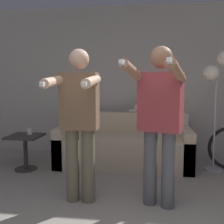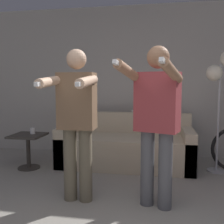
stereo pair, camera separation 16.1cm
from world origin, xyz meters
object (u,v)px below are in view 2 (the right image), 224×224
(cat, at_px, (148,108))
(side_table, at_px, (28,144))
(cup, at_px, (33,131))
(person_right, at_px, (156,116))
(floor_lamp, at_px, (221,74))
(couch, at_px, (126,147))
(person_left, at_px, (77,116))

(cat, distance_m, side_table, 1.95)
(side_table, height_order, cup, cup)
(person_right, distance_m, side_table, 2.18)
(floor_lamp, relative_size, cup, 19.68)
(couch, bearing_deg, cat, 45.67)
(person_left, relative_size, side_table, 3.15)
(cup, bearing_deg, person_left, -44.41)
(person_left, xyz_separation_m, cup, (-1.02, 1.00, -0.36))
(person_right, height_order, side_table, person_right)
(person_left, xyz_separation_m, floor_lamp, (1.69, 1.28, 0.47))
(couch, bearing_deg, cup, -165.01)
(person_left, distance_m, side_table, 1.52)
(couch, relative_size, side_table, 3.94)
(couch, height_order, floor_lamp, floor_lamp)
(couch, bearing_deg, person_right, -70.74)
(person_right, bearing_deg, cup, 169.56)
(couch, xyz_separation_m, floor_lamp, (1.34, -0.09, 1.12))
(couch, distance_m, person_right, 1.59)
(cat, bearing_deg, side_table, -156.46)
(side_table, bearing_deg, couch, 16.88)
(side_table, bearing_deg, person_left, -41.34)
(couch, relative_size, floor_lamp, 1.17)
(couch, relative_size, cup, 23.08)
(floor_lamp, relative_size, side_table, 3.36)
(cat, bearing_deg, couch, -134.33)
(cat, xyz_separation_m, floor_lamp, (1.02, -0.41, 0.52))
(person_left, xyz_separation_m, person_right, (0.82, 0.00, 0.03))
(couch, xyz_separation_m, side_table, (-1.41, -0.43, 0.09))
(couch, relative_size, person_right, 1.24)
(person_left, relative_size, cat, 3.53)
(person_left, relative_size, person_right, 0.99)
(floor_lamp, bearing_deg, cup, -174.11)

